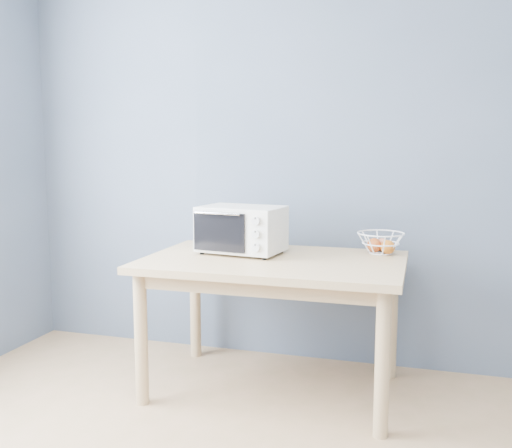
% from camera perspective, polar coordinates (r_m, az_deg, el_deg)
% --- Properties ---
extents(room, '(4.01, 4.51, 2.61)m').
position_cam_1_polar(room, '(1.41, -9.60, 5.53)').
color(room, tan).
rests_on(room, ground).
extents(dining_table, '(1.40, 0.90, 0.75)m').
position_cam_1_polar(dining_table, '(3.14, 1.76, -5.28)').
color(dining_table, tan).
rests_on(dining_table, ground).
extents(toaster_oven, '(0.50, 0.38, 0.27)m').
position_cam_1_polar(toaster_oven, '(3.25, -1.76, -0.46)').
color(toaster_oven, silver).
rests_on(toaster_oven, dining_table).
extents(fruit_basket, '(0.33, 0.33, 0.12)m').
position_cam_1_polar(fruit_basket, '(3.32, 12.39, -1.87)').
color(fruit_basket, white).
rests_on(fruit_basket, dining_table).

